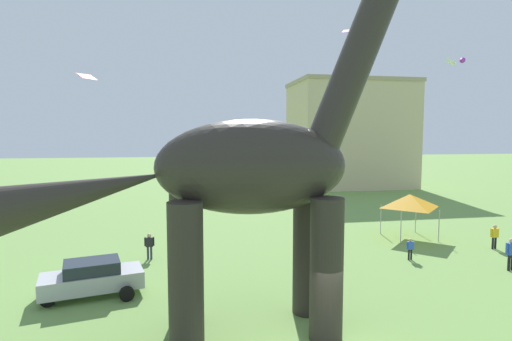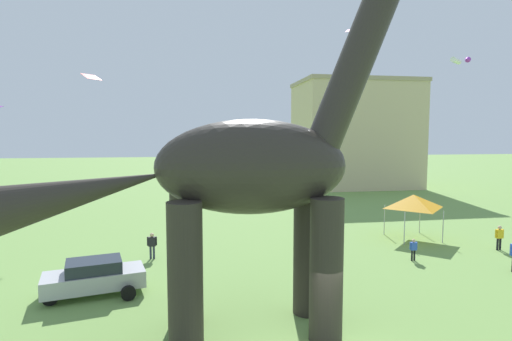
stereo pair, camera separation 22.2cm
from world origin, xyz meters
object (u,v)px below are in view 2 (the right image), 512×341
Objects in this scene: dinosaur_sculpture at (250,167)px; kite_far_right at (355,30)px; kite_near_high at (458,60)px; kite_high_left at (91,77)px; person_watching_child at (413,248)px; person_photographer at (152,243)px; parked_sedan_left at (94,277)px; person_strolling_adult at (499,235)px; festival_canopy_tent at (413,201)px; kite_drifting at (304,155)px.

dinosaur_sculpture is 17.55m from kite_far_right.
kite_high_left is at bearing 175.69° from kite_near_high.
person_photographer is (-14.40, 2.67, 0.16)m from person_watching_child.
parked_sedan_left is 2.68× the size of kite_near_high.
person_watching_child is at bearing 153.59° from person_strolling_adult.
festival_canopy_tent reaches higher than person_strolling_adult.
dinosaur_sculpture reaches higher than kite_near_high.
parked_sedan_left is 20.22m from festival_canopy_tent.
dinosaur_sculpture reaches higher than festival_canopy_tent.
person_strolling_adult is 16.70m from kite_near_high.
kite_far_right is at bearing 71.30° from person_watching_child.
kite_drifting is at bearing 107.31° from person_watching_child.
person_photographer is 0.92× the size of kite_high_left.
kite_high_left is at bearing 93.58° from dinosaur_sculpture.
festival_canopy_tent reaches higher than person_photographer.
kite_high_left is at bearing 157.55° from festival_canopy_tent.
kite_near_high is at bearing 13.46° from parked_sedan_left.
dinosaur_sculpture reaches higher than kite_drifting.
parked_sedan_left is at bearing -148.73° from kite_drifting.
festival_canopy_tent is 1.83× the size of kite_drifting.
person_strolling_adult is 20.73m from person_photographer.
parked_sedan_left is 14.25m from kite_drifting.
festival_canopy_tent is at bearing 5.89° from parked_sedan_left.
kite_drifting is at bearing -31.24° from kite_high_left.
kite_far_right reaches higher than kite_high_left.
kite_far_right is at bearing 32.60° from dinosaur_sculpture.
person_photographer is 16.30m from kite_high_left.
person_photographer is 18.99m from kite_far_right.
dinosaur_sculpture is 13.26× the size of person_watching_child.
dinosaur_sculpture reaches higher than person_watching_child.
person_watching_child is 14.69m from kite_far_right.
kite_near_high is (4.14, 10.40, 12.40)m from person_strolling_adult.
kite_drifting is at bearing -160.07° from kite_far_right.
person_strolling_adult is at bearing -111.72° from kite_near_high.
kite_drifting reaches higher than person_strolling_adult.
person_watching_child is at bearing -79.70° from kite_far_right.
dinosaur_sculpture is 9.45× the size of kite_drifting.
kite_high_left is at bearing 148.76° from kite_drifting.
person_strolling_adult is 0.90× the size of kite_near_high.
person_strolling_adult is 0.87× the size of kite_drifting.
kite_far_right is (-1.12, 6.16, 13.28)m from person_watching_child.
kite_near_high is (7.84, 6.97, 10.76)m from festival_canopy_tent.
festival_canopy_tent is at bearing 100.98° from person_strolling_adult.
kite_far_right is at bearing 109.32° from person_strolling_adult.
kite_far_right is (-7.39, 5.09, 13.11)m from person_strolling_adult.
kite_near_high is 0.97× the size of kite_drifting.
kite_high_left reaches higher than person_strolling_adult.
person_photographer is 29.11m from kite_near_high.
person_watching_child is 0.39× the size of festival_canopy_tent.
kite_drifting reaches higher than parked_sedan_left.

